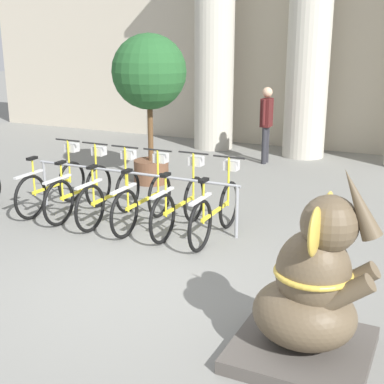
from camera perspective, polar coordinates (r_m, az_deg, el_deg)
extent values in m
plane|color=slate|center=(6.17, -6.62, -9.97)|extent=(60.00, 60.00, 0.00)
cube|color=#BCB29E|center=(13.58, 13.56, 17.05)|extent=(20.00, 0.20, 6.00)
cylinder|color=#BCB7A8|center=(13.35, 2.40, 15.34)|extent=(0.96, 0.96, 5.00)
cylinder|color=#BCB7A8|center=(12.61, 12.36, 14.94)|extent=(0.96, 0.96, 5.00)
cylinder|color=gray|center=(9.13, -15.39, 0.84)|extent=(0.05, 0.05, 0.75)
cylinder|color=gray|center=(7.42, 4.79, -2.16)|extent=(0.05, 0.05, 0.75)
cylinder|color=gray|center=(8.05, -6.44, 2.04)|extent=(3.48, 0.04, 0.04)
torus|color=black|center=(9.26, -12.70, 1.07)|extent=(0.05, 0.70, 0.70)
torus|color=black|center=(8.54, -16.83, -0.54)|extent=(0.05, 0.70, 0.70)
cube|color=yellow|center=(8.88, -14.70, 0.61)|extent=(0.04, 0.90, 0.04)
cube|color=#BCBCBC|center=(8.44, -17.03, 1.83)|extent=(0.06, 0.58, 0.03)
cylinder|color=yellow|center=(8.53, -16.54, 1.47)|extent=(0.03, 0.03, 0.57)
cube|color=black|center=(8.46, -16.70, 3.46)|extent=(0.08, 0.18, 0.04)
cylinder|color=yellow|center=(9.15, -13.00, 3.19)|extent=(0.03, 0.03, 0.72)
cylinder|color=black|center=(9.07, -13.14, 5.41)|extent=(0.48, 0.03, 0.03)
cube|color=#BCBCBC|center=(9.18, -12.69, 4.66)|extent=(0.20, 0.16, 0.14)
torus|color=black|center=(8.89, -9.95, 0.59)|extent=(0.05, 0.70, 0.70)
torus|color=black|center=(8.14, -14.02, -1.13)|extent=(0.05, 0.70, 0.70)
cube|color=yellow|center=(8.49, -11.91, 0.09)|extent=(0.04, 0.90, 0.04)
cube|color=#BCBCBC|center=(8.04, -14.19, 1.34)|extent=(0.06, 0.58, 0.03)
cylinder|color=yellow|center=(8.13, -13.71, 0.97)|extent=(0.03, 0.03, 0.57)
cube|color=black|center=(8.06, -13.85, 3.06)|extent=(0.08, 0.18, 0.04)
cylinder|color=yellow|center=(8.77, -10.21, 2.80)|extent=(0.03, 0.03, 0.72)
cylinder|color=black|center=(8.69, -10.33, 5.11)|extent=(0.48, 0.03, 0.03)
cube|color=#BCBCBC|center=(8.80, -9.90, 4.34)|extent=(0.20, 0.16, 0.14)
torus|color=black|center=(8.56, -6.88, 0.11)|extent=(0.05, 0.70, 0.70)
torus|color=black|center=(7.78, -10.83, -1.74)|extent=(0.05, 0.70, 0.70)
cube|color=yellow|center=(8.15, -8.77, -0.43)|extent=(0.04, 0.90, 0.04)
cube|color=#BCBCBC|center=(7.67, -10.97, 0.85)|extent=(0.06, 0.58, 0.03)
cylinder|color=yellow|center=(7.77, -10.50, 0.46)|extent=(0.03, 0.03, 0.57)
cube|color=black|center=(7.70, -10.62, 2.64)|extent=(0.08, 0.18, 0.04)
cylinder|color=yellow|center=(8.44, -7.11, 2.40)|extent=(0.03, 0.03, 0.72)
cylinder|color=black|center=(8.36, -7.19, 4.80)|extent=(0.48, 0.03, 0.03)
cube|color=#BCBCBC|center=(8.47, -6.79, 4.00)|extent=(0.20, 0.16, 0.14)
torus|color=black|center=(8.28, -3.48, -0.36)|extent=(0.05, 0.70, 0.70)
torus|color=black|center=(7.47, -7.22, -2.33)|extent=(0.05, 0.70, 0.70)
cube|color=yellow|center=(7.85, -5.26, -0.95)|extent=(0.04, 0.90, 0.04)
cube|color=#BCBCBC|center=(7.36, -7.32, 0.35)|extent=(0.06, 0.58, 0.03)
cylinder|color=yellow|center=(7.46, -6.88, -0.04)|extent=(0.03, 0.03, 0.57)
cube|color=black|center=(7.38, -6.96, 2.23)|extent=(0.08, 0.18, 0.04)
cylinder|color=yellow|center=(8.15, -3.66, 2.00)|extent=(0.03, 0.03, 0.72)
cylinder|color=black|center=(8.07, -3.70, 4.49)|extent=(0.48, 0.03, 0.03)
cube|color=#BCBCBC|center=(8.19, -3.34, 3.66)|extent=(0.20, 0.16, 0.14)
torus|color=black|center=(8.07, 0.26, -0.78)|extent=(0.05, 0.70, 0.70)
torus|color=black|center=(7.22, -3.16, -2.87)|extent=(0.05, 0.70, 0.70)
cube|color=yellow|center=(7.63, -1.36, -1.41)|extent=(0.04, 0.90, 0.04)
cube|color=#BCBCBC|center=(7.11, -3.21, -0.10)|extent=(0.06, 0.58, 0.03)
cylinder|color=yellow|center=(7.22, -2.82, -0.50)|extent=(0.03, 0.03, 0.57)
cube|color=black|center=(7.14, -2.85, 1.84)|extent=(0.08, 0.18, 0.04)
cylinder|color=yellow|center=(7.93, 0.14, 1.64)|extent=(0.03, 0.03, 0.72)
cylinder|color=black|center=(7.85, 0.14, 4.19)|extent=(0.48, 0.03, 0.03)
cube|color=#BCBCBC|center=(7.97, 0.45, 3.34)|extent=(0.20, 0.16, 0.14)
torus|color=black|center=(7.82, 3.97, -1.38)|extent=(0.05, 0.70, 0.70)
torus|color=black|center=(6.95, 0.88, -3.63)|extent=(0.05, 0.70, 0.70)
cube|color=yellow|center=(7.36, 2.52, -2.07)|extent=(0.04, 0.90, 0.04)
cube|color=#BCBCBC|center=(6.83, 0.89, -0.76)|extent=(0.06, 0.58, 0.03)
cylinder|color=yellow|center=(6.94, 1.24, -1.17)|extent=(0.03, 0.03, 0.57)
cube|color=black|center=(6.86, 1.25, 1.26)|extent=(0.08, 0.18, 0.04)
cylinder|color=yellow|center=(7.68, 3.91, 1.11)|extent=(0.03, 0.03, 0.72)
cylinder|color=black|center=(7.60, 3.96, 3.74)|extent=(0.48, 0.03, 0.03)
cube|color=#BCBCBC|center=(7.72, 4.22, 2.86)|extent=(0.20, 0.16, 0.14)
cube|color=#4C4742|center=(5.00, 11.62, -16.12)|extent=(1.16, 1.16, 0.12)
ellipsoid|color=brown|center=(4.83, 11.86, -12.57)|extent=(0.90, 0.79, 0.58)
ellipsoid|color=brown|center=(4.64, 12.78, -8.37)|extent=(0.64, 0.58, 0.74)
sphere|color=brown|center=(4.45, 14.47, -3.30)|extent=(0.48, 0.48, 0.48)
ellipsoid|color=gold|center=(4.69, 14.31, -2.31)|extent=(0.08, 0.34, 0.40)
ellipsoid|color=gold|center=(4.25, 12.96, -4.17)|extent=(0.08, 0.34, 0.40)
cone|color=brown|center=(4.36, 17.37, -1.14)|extent=(0.41, 0.17, 0.60)
cylinder|color=brown|center=(4.75, 16.56, -9.14)|extent=(0.47, 0.16, 0.42)
cylinder|color=brown|center=(4.51, 15.97, -10.49)|extent=(0.47, 0.16, 0.42)
torus|color=gold|center=(4.64, 12.78, -8.37)|extent=(0.66, 0.66, 0.05)
cylinder|color=#28282D|center=(12.04, 7.96, 5.07)|extent=(0.11, 0.11, 0.82)
cylinder|color=#28282D|center=(11.88, 7.70, 4.93)|extent=(0.11, 0.11, 0.82)
cube|color=#4C1919|center=(11.84, 7.97, 8.39)|extent=(0.20, 0.32, 0.61)
sphere|color=tan|center=(11.79, 8.05, 10.49)|extent=(0.22, 0.22, 0.22)
cylinder|color=#4C1919|center=(12.02, 8.27, 8.64)|extent=(0.07, 0.07, 0.55)
cylinder|color=#4C1919|center=(11.65, 7.66, 8.42)|extent=(0.07, 0.07, 0.55)
cylinder|color=brown|center=(10.30, -4.36, 2.22)|extent=(0.66, 0.66, 0.44)
cylinder|color=brown|center=(10.14, -4.45, 6.45)|extent=(0.10, 0.10, 1.10)
sphere|color=#235628|center=(10.02, -4.59, 12.67)|extent=(1.37, 1.37, 1.37)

